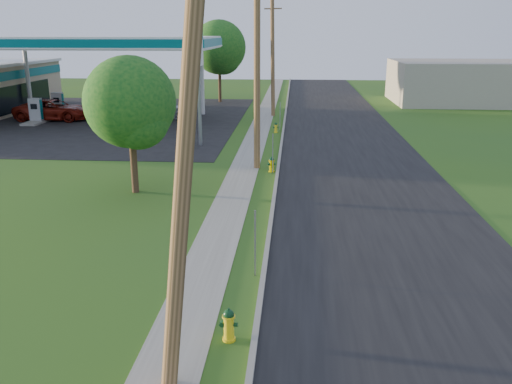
{
  "coord_description": "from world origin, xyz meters",
  "views": [
    {
      "loc": [
        1.31,
        -10.14,
        6.83
      ],
      "look_at": [
        0.0,
        8.0,
        1.4
      ],
      "focal_mm": 38.0,
      "sensor_mm": 36.0,
      "label": 1
    }
  ],
  "objects_px": {
    "fuel_pump_sw": "(58,107)",
    "car_red": "(53,110)",
    "utility_pole_far": "(273,57)",
    "tree_verge": "(132,106)",
    "hydrant_far": "(276,128)",
    "hydrant_near": "(229,325)",
    "car_silver": "(156,108)",
    "fuel_pump_se": "(164,108)",
    "price_pylon": "(198,55)",
    "tree_lot": "(220,49)",
    "fuel_pump_nw": "(36,114)",
    "hydrant_mid": "(272,164)",
    "utility_pole_mid": "(257,70)",
    "utility_pole_near": "(185,152)",
    "fuel_pump_ne": "(152,115)"
  },
  "relations": [
    {
      "from": "fuel_pump_sw",
      "to": "fuel_pump_ne",
      "type": "bearing_deg",
      "value": -23.96
    },
    {
      "from": "tree_lot",
      "to": "hydrant_far",
      "type": "distance_m",
      "value": 18.17
    },
    {
      "from": "fuel_pump_ne",
      "to": "hydrant_mid",
      "type": "bearing_deg",
      "value": -54.78
    },
    {
      "from": "utility_pole_far",
      "to": "hydrant_far",
      "type": "xyz_separation_m",
      "value": [
        0.59,
        -7.76,
        -4.45
      ]
    },
    {
      "from": "tree_lot",
      "to": "hydrant_far",
      "type": "bearing_deg",
      "value": -69.75
    },
    {
      "from": "hydrant_near",
      "to": "fuel_pump_se",
      "type": "bearing_deg",
      "value": 105.78
    },
    {
      "from": "utility_pole_mid",
      "to": "tree_verge",
      "type": "bearing_deg",
      "value": -135.94
    },
    {
      "from": "hydrant_near",
      "to": "tree_verge",
      "type": "bearing_deg",
      "value": 115.34
    },
    {
      "from": "hydrant_mid",
      "to": "car_silver",
      "type": "relative_size",
      "value": 0.16
    },
    {
      "from": "car_red",
      "to": "utility_pole_far",
      "type": "bearing_deg",
      "value": -79.12
    },
    {
      "from": "fuel_pump_se",
      "to": "utility_pole_near",
      "type": "bearing_deg",
      "value": -75.73
    },
    {
      "from": "fuel_pump_se",
      "to": "tree_lot",
      "type": "bearing_deg",
      "value": 70.57
    },
    {
      "from": "fuel_pump_nw",
      "to": "hydrant_far",
      "type": "relative_size",
      "value": 4.41
    },
    {
      "from": "hydrant_mid",
      "to": "hydrant_near",
      "type": "bearing_deg",
      "value": -91.05
    },
    {
      "from": "price_pylon",
      "to": "hydrant_mid",
      "type": "xyz_separation_m",
      "value": [
        4.69,
        -6.22,
        -5.05
      ]
    },
    {
      "from": "fuel_pump_se",
      "to": "price_pylon",
      "type": "bearing_deg",
      "value": -66.5
    },
    {
      "from": "utility_pole_near",
      "to": "utility_pole_mid",
      "type": "relative_size",
      "value": 0.97
    },
    {
      "from": "hydrant_far",
      "to": "car_red",
      "type": "relative_size",
      "value": 0.12
    },
    {
      "from": "fuel_pump_sw",
      "to": "car_red",
      "type": "xyz_separation_m",
      "value": [
        0.73,
        -2.56,
        0.1
      ]
    },
    {
      "from": "hydrant_mid",
      "to": "price_pylon",
      "type": "bearing_deg",
      "value": 126.99
    },
    {
      "from": "fuel_pump_nw",
      "to": "utility_pole_far",
      "type": "bearing_deg",
      "value": 15.61
    },
    {
      "from": "utility_pole_near",
      "to": "car_red",
      "type": "xyz_separation_m",
      "value": [
        -17.17,
        32.44,
        -3.99
      ]
    },
    {
      "from": "tree_verge",
      "to": "fuel_pump_nw",
      "type": "bearing_deg",
      "value": 126.1
    },
    {
      "from": "utility_pole_near",
      "to": "tree_lot",
      "type": "height_order",
      "value": "utility_pole_near"
    },
    {
      "from": "utility_pole_far",
      "to": "car_silver",
      "type": "distance_m",
      "value": 10.31
    },
    {
      "from": "hydrant_mid",
      "to": "car_red",
      "type": "bearing_deg",
      "value": 139.83
    },
    {
      "from": "fuel_pump_nw",
      "to": "hydrant_near",
      "type": "distance_m",
      "value": 34.57
    },
    {
      "from": "utility_pole_near",
      "to": "hydrant_far",
      "type": "bearing_deg",
      "value": 88.8
    },
    {
      "from": "utility_pole_near",
      "to": "car_silver",
      "type": "relative_size",
      "value": 1.94
    },
    {
      "from": "hydrant_mid",
      "to": "car_red",
      "type": "xyz_separation_m",
      "value": [
        -17.96,
        15.16,
        0.43
      ]
    },
    {
      "from": "hydrant_mid",
      "to": "tree_verge",
      "type": "bearing_deg",
      "value": -144.68
    },
    {
      "from": "utility_pole_near",
      "to": "fuel_pump_ne",
      "type": "distance_m",
      "value": 32.51
    },
    {
      "from": "fuel_pump_se",
      "to": "hydrant_far",
      "type": "height_order",
      "value": "fuel_pump_se"
    },
    {
      "from": "car_silver",
      "to": "fuel_pump_se",
      "type": "bearing_deg",
      "value": -30.72
    },
    {
      "from": "utility_pole_near",
      "to": "fuel_pump_sw",
      "type": "relative_size",
      "value": 2.96
    },
    {
      "from": "fuel_pump_nw",
      "to": "car_silver",
      "type": "relative_size",
      "value": 0.65
    },
    {
      "from": "utility_pole_mid",
      "to": "fuel_pump_nw",
      "type": "bearing_deg",
      "value": 144.01
    },
    {
      "from": "tree_lot",
      "to": "fuel_pump_se",
      "type": "bearing_deg",
      "value": -109.43
    },
    {
      "from": "tree_verge",
      "to": "hydrant_far",
      "type": "xyz_separation_m",
      "value": [
        5.53,
        15.01,
        -3.43
      ]
    },
    {
      "from": "hydrant_far",
      "to": "tree_verge",
      "type": "bearing_deg",
      "value": -110.22
    },
    {
      "from": "fuel_pump_nw",
      "to": "fuel_pump_sw",
      "type": "xyz_separation_m",
      "value": [
        0.0,
        4.0,
        0.0
      ]
    },
    {
      "from": "tree_lot",
      "to": "hydrant_far",
      "type": "relative_size",
      "value": 10.88
    },
    {
      "from": "price_pylon",
      "to": "car_silver",
      "type": "xyz_separation_m",
      "value": [
        -5.34,
        10.22,
        -4.6
      ]
    },
    {
      "from": "hydrant_near",
      "to": "utility_pole_far",
      "type": "bearing_deg",
      "value": 90.84
    },
    {
      "from": "utility_pole_far",
      "to": "tree_verge",
      "type": "distance_m",
      "value": 23.33
    },
    {
      "from": "utility_pole_mid",
      "to": "utility_pole_far",
      "type": "bearing_deg",
      "value": 90.0
    },
    {
      "from": "fuel_pump_nw",
      "to": "car_silver",
      "type": "height_order",
      "value": "fuel_pump_nw"
    },
    {
      "from": "price_pylon",
      "to": "tree_verge",
      "type": "bearing_deg",
      "value": -95.76
    },
    {
      "from": "utility_pole_far",
      "to": "car_red",
      "type": "relative_size",
      "value": 1.61
    },
    {
      "from": "fuel_pump_ne",
      "to": "car_silver",
      "type": "relative_size",
      "value": 0.65
    }
  ]
}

